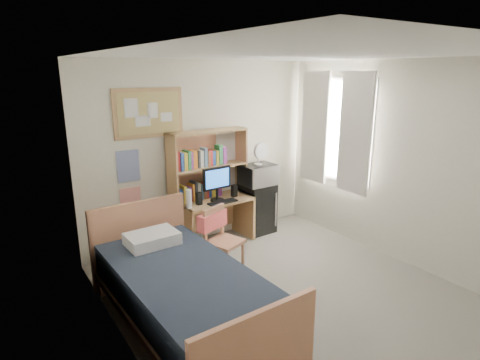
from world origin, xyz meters
TOP-DOWN VIEW (x-y plane):
  - floor at (0.00, 0.00)m, footprint 3.60×4.20m
  - ceiling at (0.00, 0.00)m, footprint 3.60×4.20m
  - wall_back at (0.00, 2.10)m, footprint 3.60×0.04m
  - wall_left at (-1.80, 0.00)m, footprint 0.04×4.20m
  - wall_right at (1.80, 0.00)m, footprint 0.04×4.20m
  - window_unit at (1.75, 1.20)m, footprint 0.10×1.40m
  - curtain_left at (1.72, 0.80)m, footprint 0.04×0.55m
  - curtain_right at (1.72, 1.60)m, footprint 0.04×0.55m
  - bulletin_board at (-0.78, 2.08)m, footprint 0.94×0.03m
  - poster_wave at (-1.10, 2.09)m, footprint 0.30×0.01m
  - poster_japan at (-1.10, 2.09)m, footprint 0.28×0.01m
  - desk at (0.02, 1.80)m, footprint 1.11×0.61m
  - desk_chair at (-0.33, 0.96)m, footprint 0.54×0.54m
  - mini_fridge at (0.80, 1.84)m, footprint 0.47×0.47m
  - bed at (-1.23, 0.22)m, footprint 1.18×2.25m
  - hutch at (0.01, 1.95)m, footprint 1.21×0.38m
  - monitor at (0.03, 1.74)m, footprint 0.44×0.06m
  - keyboard at (0.04, 1.60)m, footprint 0.44×0.17m
  - speaker_left at (-0.27, 1.72)m, footprint 0.08×0.08m
  - speaker_right at (0.33, 1.76)m, footprint 0.08×0.08m
  - water_bottle at (-0.45, 1.67)m, footprint 0.08×0.08m
  - hoodie at (-0.39, 1.14)m, footprint 0.46×0.27m
  - microwave at (0.80, 1.82)m, footprint 0.53×0.41m
  - desk_fan at (0.80, 1.82)m, footprint 0.25×0.25m
  - pillow at (-1.25, 0.97)m, footprint 0.55×0.40m

SIDE VIEW (x-z plane):
  - floor at x=0.00m, z-range -0.02..0.00m
  - bed at x=-1.23m, z-range 0.00..0.61m
  - desk at x=0.02m, z-range 0.00..0.67m
  - mini_fridge at x=0.80m, z-range 0.00..0.77m
  - desk_chair at x=-0.33m, z-range 0.00..0.84m
  - hoodie at x=-0.39m, z-range 0.55..0.76m
  - pillow at x=-1.25m, z-range 0.61..0.74m
  - keyboard at x=0.04m, z-range 0.67..0.69m
  - speaker_left at x=-0.27m, z-range 0.67..0.85m
  - speaker_right at x=0.33m, z-range 0.67..0.85m
  - poster_japan at x=-1.10m, z-range 0.60..0.96m
  - water_bottle at x=-0.45m, z-range 0.67..0.93m
  - monitor at x=0.03m, z-range 0.67..1.14m
  - microwave at x=0.80m, z-range 0.77..1.08m
  - hutch at x=0.01m, z-range 0.67..1.65m
  - desk_fan at x=0.80m, z-range 1.08..1.38m
  - poster_wave at x=-1.10m, z-range 1.04..1.46m
  - wall_back at x=0.00m, z-range 0.00..2.60m
  - wall_left at x=-1.80m, z-range 0.00..2.60m
  - wall_right at x=1.80m, z-range 0.00..2.60m
  - window_unit at x=1.75m, z-range 0.75..2.45m
  - curtain_left at x=1.72m, z-range 0.75..2.45m
  - curtain_right at x=1.72m, z-range 0.75..2.45m
  - bulletin_board at x=-0.78m, z-range 1.60..2.24m
  - ceiling at x=0.00m, z-range 2.59..2.61m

